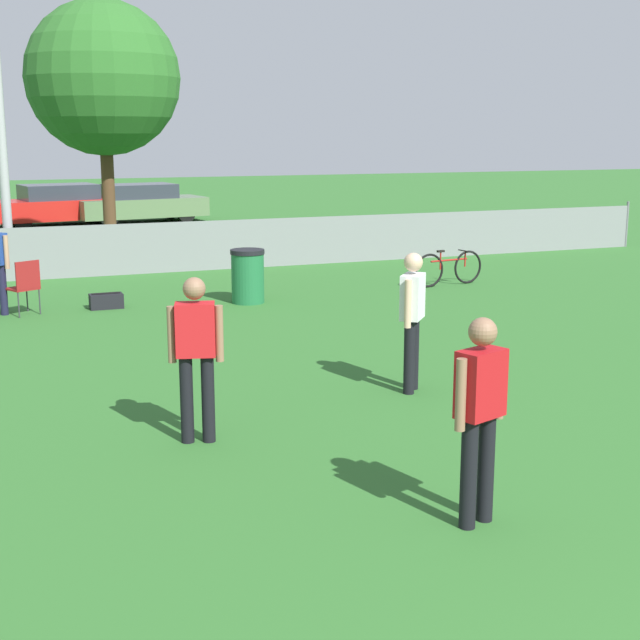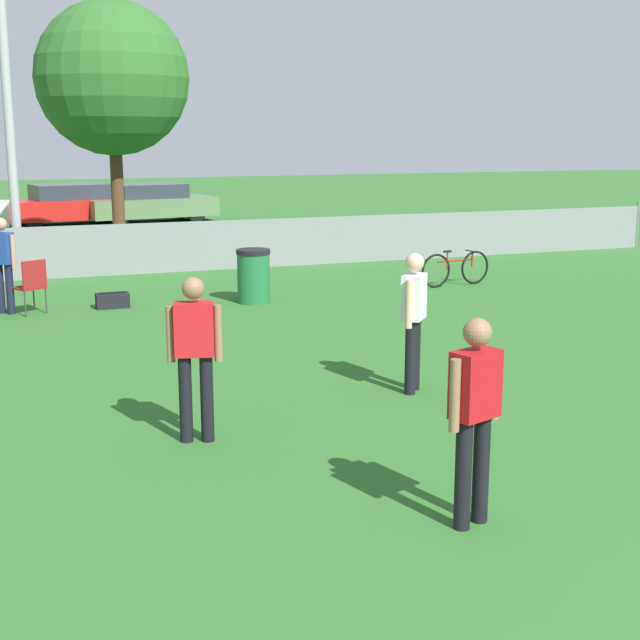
{
  "view_description": "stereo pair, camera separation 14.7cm",
  "coord_description": "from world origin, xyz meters",
  "px_view_note": "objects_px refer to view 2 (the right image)",
  "views": [
    {
      "loc": [
        -4.88,
        -1.26,
        3.01
      ],
      "look_at": [
        -1.49,
        7.4,
        1.05
      ],
      "focal_mm": 50.0,
      "sensor_mm": 36.0,
      "label": 1
    },
    {
      "loc": [
        -4.75,
        -1.31,
        3.01
      ],
      "look_at": [
        -1.49,
        7.4,
        1.05
      ],
      "focal_mm": 50.0,
      "sensor_mm": 36.0,
      "label": 2
    }
  ],
  "objects_px": {
    "tree_near_pole": "(112,79)",
    "frisbee_disc": "(478,378)",
    "spectator_in_blue": "(3,259)",
    "player_defender_red": "(475,408)",
    "gear_bag_sideline": "(112,300)",
    "bicycle_sideline": "(456,268)",
    "player_receiver_white": "(414,312)",
    "folding_chair_sideline": "(31,283)",
    "light_pole": "(1,5)",
    "trash_bin": "(254,276)",
    "parked_car_red": "(70,205)",
    "parked_car_olive": "(150,203)",
    "player_thrower_red": "(195,348)"
  },
  "relations": [
    {
      "from": "bicycle_sideline",
      "to": "parked_car_olive",
      "type": "height_order",
      "value": "parked_car_olive"
    },
    {
      "from": "tree_near_pole",
      "to": "frisbee_disc",
      "type": "relative_size",
      "value": 25.13
    },
    {
      "from": "light_pole",
      "to": "gear_bag_sideline",
      "type": "distance_m",
      "value": 7.0
    },
    {
      "from": "light_pole",
      "to": "tree_near_pole",
      "type": "relative_size",
      "value": 1.53
    },
    {
      "from": "spectator_in_blue",
      "to": "player_receiver_white",
      "type": "bearing_deg",
      "value": 163.99
    },
    {
      "from": "tree_near_pole",
      "to": "bicycle_sideline",
      "type": "height_order",
      "value": "tree_near_pole"
    },
    {
      "from": "light_pole",
      "to": "trash_bin",
      "type": "height_order",
      "value": "light_pole"
    },
    {
      "from": "parked_car_red",
      "to": "player_receiver_white",
      "type": "bearing_deg",
      "value": -95.07
    },
    {
      "from": "player_receiver_white",
      "to": "gear_bag_sideline",
      "type": "height_order",
      "value": "player_receiver_white"
    },
    {
      "from": "folding_chair_sideline",
      "to": "parked_car_olive",
      "type": "relative_size",
      "value": 0.2
    },
    {
      "from": "player_defender_red",
      "to": "bicycle_sideline",
      "type": "xyz_separation_m",
      "value": [
        5.33,
        9.89,
        -0.61
      ]
    },
    {
      "from": "player_defender_red",
      "to": "gear_bag_sideline",
      "type": "relative_size",
      "value": 2.93
    },
    {
      "from": "player_defender_red",
      "to": "bicycle_sideline",
      "type": "height_order",
      "value": "player_defender_red"
    },
    {
      "from": "spectator_in_blue",
      "to": "frisbee_disc",
      "type": "xyz_separation_m",
      "value": [
        5.41,
        -6.39,
        -0.92
      ]
    },
    {
      "from": "player_receiver_white",
      "to": "folding_chair_sideline",
      "type": "bearing_deg",
      "value": 72.41
    },
    {
      "from": "spectator_in_blue",
      "to": "gear_bag_sideline",
      "type": "bearing_deg",
      "value": -142.98
    },
    {
      "from": "gear_bag_sideline",
      "to": "tree_near_pole",
      "type": "bearing_deg",
      "value": 80.94
    },
    {
      "from": "parked_car_olive",
      "to": "trash_bin",
      "type": "bearing_deg",
      "value": -101.98
    },
    {
      "from": "spectator_in_blue",
      "to": "parked_car_red",
      "type": "xyz_separation_m",
      "value": [
        2.43,
        15.16,
        -0.29
      ]
    },
    {
      "from": "tree_near_pole",
      "to": "player_thrower_red",
      "type": "xyz_separation_m",
      "value": [
        -1.33,
        -14.71,
        -3.35
      ]
    },
    {
      "from": "gear_bag_sideline",
      "to": "player_thrower_red",
      "type": "bearing_deg",
      "value": -91.15
    },
    {
      "from": "player_thrower_red",
      "to": "spectator_in_blue",
      "type": "distance_m",
      "value": 7.59
    },
    {
      "from": "gear_bag_sideline",
      "to": "bicycle_sideline",
      "type": "bearing_deg",
      "value": -0.68
    },
    {
      "from": "tree_near_pole",
      "to": "frisbee_disc",
      "type": "xyz_separation_m",
      "value": [
        2.47,
        -13.68,
        -4.3
      ]
    },
    {
      "from": "trash_bin",
      "to": "parked_car_red",
      "type": "bearing_deg",
      "value": 96.54
    },
    {
      "from": "player_receiver_white",
      "to": "trash_bin",
      "type": "distance_m",
      "value": 6.13
    },
    {
      "from": "player_thrower_red",
      "to": "trash_bin",
      "type": "height_order",
      "value": "player_thrower_red"
    },
    {
      "from": "player_receiver_white",
      "to": "folding_chair_sideline",
      "type": "xyz_separation_m",
      "value": [
        -3.97,
        6.38,
        -0.43
      ]
    },
    {
      "from": "trash_bin",
      "to": "parked_car_red",
      "type": "height_order",
      "value": "parked_car_red"
    },
    {
      "from": "folding_chair_sideline",
      "to": "gear_bag_sideline",
      "type": "relative_size",
      "value": 1.64
    },
    {
      "from": "tree_near_pole",
      "to": "spectator_in_blue",
      "type": "xyz_separation_m",
      "value": [
        -2.94,
        -7.29,
        -3.37
      ]
    },
    {
      "from": "parked_car_red",
      "to": "parked_car_olive",
      "type": "relative_size",
      "value": 1.05
    },
    {
      "from": "light_pole",
      "to": "parked_car_red",
      "type": "xyz_separation_m",
      "value": [
        2.06,
        11.02,
        -4.87
      ]
    },
    {
      "from": "light_pole",
      "to": "frisbee_disc",
      "type": "xyz_separation_m",
      "value": [
        5.05,
        -10.52,
        -5.51
      ]
    },
    {
      "from": "player_receiver_white",
      "to": "player_defender_red",
      "type": "bearing_deg",
      "value": -158.57
    },
    {
      "from": "gear_bag_sideline",
      "to": "parked_car_olive",
      "type": "height_order",
      "value": "parked_car_olive"
    },
    {
      "from": "player_receiver_white",
      "to": "tree_near_pole",
      "type": "bearing_deg",
      "value": 46.47
    },
    {
      "from": "tree_near_pole",
      "to": "parked_car_olive",
      "type": "bearing_deg",
      "value": 74.49
    },
    {
      "from": "player_thrower_red",
      "to": "parked_car_olive",
      "type": "distance_m",
      "value": 22.68
    },
    {
      "from": "spectator_in_blue",
      "to": "gear_bag_sideline",
      "type": "distance_m",
      "value": 1.94
    },
    {
      "from": "light_pole",
      "to": "parked_car_red",
      "type": "height_order",
      "value": "light_pole"
    },
    {
      "from": "player_thrower_red",
      "to": "frisbee_disc",
      "type": "bearing_deg",
      "value": 30.61
    },
    {
      "from": "light_pole",
      "to": "player_defender_red",
      "type": "distance_m",
      "value": 15.18
    },
    {
      "from": "player_receiver_white",
      "to": "gear_bag_sideline",
      "type": "xyz_separation_m",
      "value": [
        -2.63,
        6.5,
        -0.83
      ]
    },
    {
      "from": "light_pole",
      "to": "parked_car_olive",
      "type": "distance_m",
      "value": 12.8
    },
    {
      "from": "player_defender_red",
      "to": "folding_chair_sideline",
      "type": "relative_size",
      "value": 1.78
    },
    {
      "from": "tree_near_pole",
      "to": "folding_chair_sideline",
      "type": "bearing_deg",
      "value": -108.56
    },
    {
      "from": "light_pole",
      "to": "player_defender_red",
      "type": "bearing_deg",
      "value": -78.77
    },
    {
      "from": "bicycle_sideline",
      "to": "player_receiver_white",
      "type": "bearing_deg",
      "value": -130.61
    },
    {
      "from": "frisbee_disc",
      "to": "trash_bin",
      "type": "relative_size",
      "value": 0.26
    }
  ]
}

